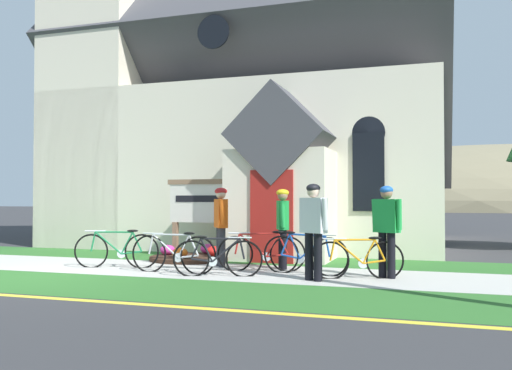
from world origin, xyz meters
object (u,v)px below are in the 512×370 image
Objects in this scene: church_sign at (200,205)px; bicycle_white at (305,254)px; cyclist_in_blue_jersey at (387,224)px; cyclist_in_red_jersey at (313,224)px; bicycle_red at (217,257)px; cyclist_in_green_jersey at (283,222)px; bicycle_black at (117,250)px; bicycle_blue at (358,259)px; bicycle_orange at (174,253)px; bicycle_green at (262,252)px; cyclist_in_orange_jersey at (221,220)px.

bicycle_white is at bearing -34.22° from church_sign.
cyclist_in_blue_jersey is at bearing -24.73° from church_sign.
cyclist_in_red_jersey is at bearing -66.25° from bicycle_white.
cyclist_in_green_jersey reaches higher than bicycle_red.
bicycle_red is 0.93× the size of bicycle_black.
bicycle_black is (-5.03, 0.04, 0.02)m from bicycle_blue.
cyclist_in_green_jersey is at bearing 32.71° from bicycle_orange.
cyclist_in_red_jersey is at bearing -55.85° from cyclist_in_green_jersey.
cyclist_in_blue_jersey is (0.49, 0.24, 0.63)m from bicycle_blue.
cyclist_in_blue_jersey is (2.47, -0.23, 0.62)m from bicycle_green.
church_sign reaches higher than cyclist_in_blue_jersey.
bicycle_white is at bearing -12.80° from bicycle_green.
cyclist_in_red_jersey is (1.83, -0.00, 0.65)m from bicycle_red.
bicycle_white is at bearing 13.26° from bicycle_orange.
bicycle_blue is at bearing -14.27° from bicycle_white.
bicycle_green is at bearing 166.42° from bicycle_blue.
cyclist_in_green_jersey is at bearing 124.15° from cyclist_in_red_jersey.
bicycle_red is at bearing -10.97° from bicycle_orange.
bicycle_red is 0.95× the size of bicycle_white.
bicycle_orange is 2.30m from cyclist_in_green_jersey.
cyclist_in_green_jersey is (1.36, 0.00, -0.03)m from cyclist_in_orange_jersey.
cyclist_in_orange_jersey is at bearing 162.65° from bicycle_white.
church_sign reaches higher than bicycle_red.
cyclist_in_green_jersey reaches higher than bicycle_white.
cyclist_in_red_jersey is at bearing -31.08° from cyclist_in_orange_jersey.
cyclist_in_red_jersey is at bearing -144.29° from bicycle_blue.
church_sign is 3.05m from bicycle_green.
cyclist_in_orange_jersey is at bearing 148.92° from cyclist_in_red_jersey.
church_sign is 1.92m from cyclist_in_orange_jersey.
church_sign is 1.10× the size of bicycle_black.
bicycle_green is 1.07× the size of bicycle_blue.
bicycle_blue is at bearing 11.38° from bicycle_red.
bicycle_orange is at bearing -13.32° from bicycle_black.
cyclist_in_blue_jersey reaches higher than bicycle_orange.
bicycle_green is 0.95× the size of bicycle_orange.
cyclist_in_red_jersey reaches higher than bicycle_orange.
church_sign is at bearing 155.27° from cyclist_in_blue_jersey.
bicycle_white reaches higher than bicycle_blue.
cyclist_in_red_jersey is (1.27, -0.99, 0.64)m from bicycle_green.
bicycle_black is (-3.98, -0.23, -0.01)m from bicycle_white.
cyclist_in_red_jersey reaches higher than bicycle_white.
bicycle_black is at bearing 166.68° from bicycle_orange.
bicycle_blue is (3.53, 0.32, -0.02)m from bicycle_orange.
cyclist_in_green_jersey reaches higher than bicycle_black.
cyclist_in_blue_jersey reaches higher than bicycle_black.
cyclist_in_orange_jersey is 2.70m from cyclist_in_red_jersey.
cyclist_in_blue_jersey reaches higher than bicycle_red.
cyclist_in_green_jersey is at bearing 57.90° from bicycle_red.
bicycle_white is 1.08× the size of bicycle_blue.
bicycle_red is 0.99× the size of cyclist_in_green_jersey.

